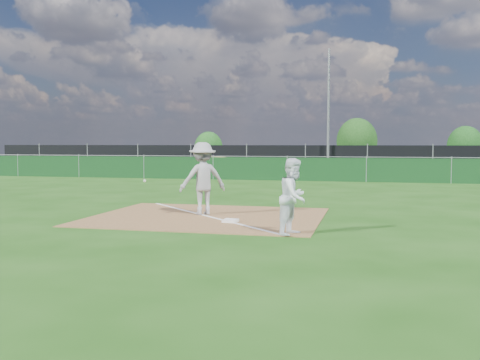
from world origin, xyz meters
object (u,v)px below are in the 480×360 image
at_px(runner, 294,197).
at_px(tree_right, 465,146).
at_px(car_right, 396,161).
at_px(tree_mid, 357,141).
at_px(light_pole, 328,111).
at_px(tree_left, 208,148).
at_px(play_at_first, 203,178).
at_px(car_mid, 318,159).
at_px(car_left, 225,158).
at_px(first_base, 230,221).

xyz_separation_m(runner, tree_right, (9.10, 35.55, 0.90)).
distance_m(car_right, tree_mid, 7.79).
bearing_deg(tree_mid, runner, -90.71).
relative_size(light_pole, tree_left, 2.72).
relative_size(play_at_first, car_mid, 0.56).
relative_size(light_pole, runner, 4.87).
height_order(play_at_first, car_right, play_at_first).
bearing_deg(tree_right, car_mid, -150.92).
relative_size(light_pole, car_mid, 1.82).
xyz_separation_m(light_pole, tree_right, (10.20, 11.67, -2.28)).
relative_size(car_mid, tree_right, 1.31).
bearing_deg(play_at_first, light_pole, 85.38).
relative_size(car_left, car_right, 0.98).
distance_m(first_base, car_left, 27.93).
relative_size(tree_left, tree_mid, 0.72).
bearing_deg(first_base, play_at_first, 132.73).
height_order(car_mid, tree_left, tree_left).
bearing_deg(light_pole, tree_right, 48.83).
xyz_separation_m(car_left, car_right, (12.63, 0.38, -0.10)).
height_order(car_mid, car_right, car_mid).
relative_size(runner, tree_mid, 0.40).
xyz_separation_m(first_base, tree_right, (10.84, 34.22, 1.66)).
relative_size(first_base, tree_right, 0.10).
xyz_separation_m(play_at_first, tree_right, (11.93, 33.04, 0.72)).
bearing_deg(runner, play_at_first, 65.81).
xyz_separation_m(first_base, car_left, (-7.52, 26.89, 0.71)).
bearing_deg(tree_mid, car_right, -67.59).
bearing_deg(runner, car_mid, 21.64).
distance_m(play_at_first, tree_left, 32.62).
xyz_separation_m(play_at_first, car_left, (-6.44, 25.71, -0.24)).
bearing_deg(tree_left, runner, -70.03).
distance_m(car_mid, tree_right, 13.01).
bearing_deg(car_right, tree_mid, 25.00).
xyz_separation_m(play_at_first, car_right, (6.20, 26.09, -0.34)).
distance_m(runner, tree_left, 35.89).
relative_size(car_mid, car_right, 0.97).
bearing_deg(tree_right, car_left, -158.25).
bearing_deg(car_right, tree_right, -36.95).
relative_size(play_at_first, car_right, 0.55).
bearing_deg(runner, first_base, 70.05).
distance_m(car_left, car_right, 12.64).
bearing_deg(light_pole, car_right, 46.55).
bearing_deg(car_left, first_base, -159.46).
relative_size(play_at_first, tree_left, 0.84).
height_order(light_pole, car_mid, light_pole).
relative_size(car_mid, tree_mid, 1.07).
xyz_separation_m(runner, tree_mid, (0.44, 35.68, 1.28)).
height_order(play_at_first, car_left, play_at_first).
bearing_deg(runner, light_pole, 19.91).
relative_size(car_left, tree_left, 1.50).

